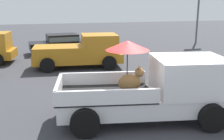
{
  "coord_description": "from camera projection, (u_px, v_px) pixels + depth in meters",
  "views": [
    {
      "loc": [
        -2.88,
        -7.11,
        3.48
      ],
      "look_at": [
        -0.44,
        1.99,
        1.1
      ],
      "focal_mm": 42.83,
      "sensor_mm": 36.0,
      "label": 1
    }
  ],
  "objects": [
    {
      "name": "ground_plane",
      "position": [
        142.0,
        119.0,
        8.24
      ],
      "size": [
        80.0,
        80.0,
        0.0
      ],
      "primitive_type": "plane",
      "color": "#38383D"
    },
    {
      "name": "pickup_truck_main",
      "position": [
        158.0,
        88.0,
        8.05
      ],
      "size": [
        5.29,
        2.92,
        2.41
      ],
      "rotation": [
        0.0,
        0.0,
        -0.17
      ],
      "color": "black",
      "rests_on": "ground"
    },
    {
      "name": "pickup_truck_red",
      "position": [
        82.0,
        51.0,
        14.69
      ],
      "size": [
        4.95,
        2.53,
        1.8
      ],
      "rotation": [
        0.0,
        0.0,
        -0.09
      ],
      "color": "black",
      "rests_on": "ground"
    },
    {
      "name": "parked_sedan_far",
      "position": [
        62.0,
        42.0,
        18.93
      ],
      "size": [
        4.45,
        2.3,
        1.33
      ],
      "rotation": [
        0.0,
        0.0,
        3.24
      ],
      "color": "black",
      "rests_on": "ground"
    },
    {
      "name": "motel_sign",
      "position": [
        199.0,
        2.0,
        22.87
      ],
      "size": [
        1.4,
        0.16,
        4.96
      ],
      "color": "#59595B",
      "rests_on": "ground"
    }
  ]
}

